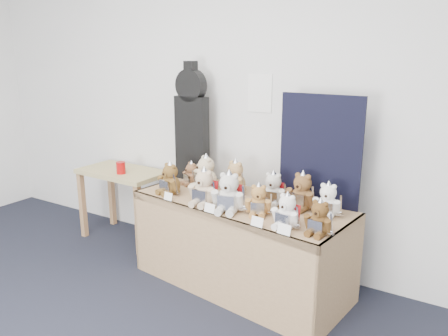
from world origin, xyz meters
The scene contains 22 objects.
room_shell centered at (0.15, 2.49, 1.43)m, with size 6.00×6.00×6.00m.
display_table centered at (0.24, 1.96, 0.53)m, with size 1.70×0.88×0.68m.
side_table centered at (-1.13, 2.21, 0.56)m, with size 0.83×0.47×0.68m.
guitar_case centered at (-0.39, 2.31, 1.17)m, with size 0.31×0.11×1.00m.
navy_board centered at (0.75, 2.26, 1.07)m, with size 0.59×0.02×0.79m, color black.
red_cup centered at (-1.05, 2.12, 0.73)m, with size 0.08×0.08×0.11m, color #A90B0B.
teddy_front_far_left centered at (-0.31, 1.90, 0.79)m, with size 0.23×0.20×0.28m.
teddy_front_left centered at (0.05, 1.83, 0.80)m, with size 0.24×0.20×0.30m.
teddy_front_centre centered at (0.28, 1.80, 0.80)m, with size 0.26×0.24×0.31m.
teddy_front_right centered at (0.48, 1.85, 0.77)m, with size 0.20×0.19×0.24m.
teddy_front_far_right centered at (0.73, 1.75, 0.78)m, with size 0.21×0.18×0.25m.
teddy_front_end centered at (0.94, 1.75, 0.78)m, with size 0.20×0.17×0.24m.
teddy_back_left centered at (-0.14, 2.14, 0.80)m, with size 0.25×0.25×0.31m.
teddy_back_centre_left centered at (0.10, 2.19, 0.79)m, with size 0.24×0.21×0.29m.
teddy_back_centre_right centered at (0.47, 2.09, 0.79)m, with size 0.23×0.20×0.27m.
teddy_back_right centered at (0.68, 2.11, 0.80)m, with size 0.24×0.21×0.29m.
teddy_back_end centered at (0.88, 2.08, 0.78)m, with size 0.21×0.18×0.26m.
teddy_back_far_left centered at (-0.31, 2.18, 0.76)m, with size 0.17×0.17×0.22m.
entry_card_a centered at (-0.22, 1.76, 0.71)m, with size 0.08×0.00×0.06m, color white.
entry_card_b centered at (0.18, 1.71, 0.71)m, with size 0.09×0.00×0.06m, color white.
entry_card_c centered at (0.57, 1.66, 0.71)m, with size 0.09×0.00×0.06m, color white.
entry_card_d centered at (0.77, 1.63, 0.71)m, with size 0.09×0.00×0.07m, color white.
Camera 1 is at (1.73, -0.63, 1.74)m, focal length 35.00 mm.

